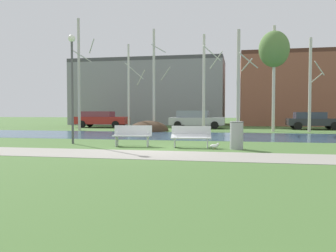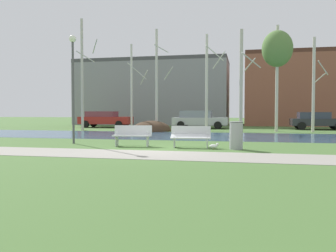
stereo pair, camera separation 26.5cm
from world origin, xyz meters
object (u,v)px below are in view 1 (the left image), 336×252
object	(u,v)px
trash_bin	(237,135)
parked_sedan_second_silver	(196,119)
bench_right	(191,136)
seagull	(215,146)
parked_van_nearest_red	(101,119)
bench_left	(132,135)
streetlamp	(72,70)
parked_hatch_third_dark	(313,120)

from	to	relation	value
trash_bin	parked_sedan_second_silver	bearing A→B (deg)	102.01
bench_right	seagull	distance (m)	1.14
parked_van_nearest_red	parked_sedan_second_silver	bearing A→B (deg)	0.82
bench_left	trash_bin	distance (m)	4.28
bench_right	parked_van_nearest_red	world-z (taller)	parked_van_nearest_red
streetlamp	bench_left	bearing A→B (deg)	-11.59
trash_bin	parked_van_nearest_red	xyz separation A→B (m)	(-12.20, 16.38, 0.23)
parked_sedan_second_silver	parked_hatch_third_dark	world-z (taller)	parked_sedan_second_silver
bench_right	parked_van_nearest_red	bearing A→B (deg)	122.83
parked_hatch_third_dark	streetlamp	bearing A→B (deg)	-130.59
parked_van_nearest_red	bench_left	bearing A→B (deg)	-63.81
bench_left	parked_van_nearest_red	world-z (taller)	parked_van_nearest_red
trash_bin	seagull	world-z (taller)	trash_bin
trash_bin	parked_sedan_second_silver	distance (m)	16.87
bench_left	seagull	world-z (taller)	bench_left
bench_left	streetlamp	distance (m)	4.17
streetlamp	parked_sedan_second_silver	bearing A→B (deg)	76.49
trash_bin	streetlamp	world-z (taller)	streetlamp
streetlamp	parked_hatch_third_dark	bearing A→B (deg)	49.41
bench_right	parked_hatch_third_dark	distance (m)	17.98
bench_left	parked_hatch_third_dark	world-z (taller)	parked_hatch_third_dark
bench_right	parked_van_nearest_red	size ratio (longest dim) A/B	0.34
bench_left	trash_bin	xyz separation A→B (m)	(4.27, -0.27, 0.08)
trash_bin	parked_hatch_third_dark	bearing A→B (deg)	69.77
trash_bin	bench_right	bearing A→B (deg)	171.58
parked_sedan_second_silver	trash_bin	bearing A→B (deg)	-77.99
bench_left	parked_sedan_second_silver	distance (m)	16.26
bench_right	parked_hatch_third_dark	world-z (taller)	parked_hatch_third_dark
streetlamp	parked_sedan_second_silver	xyz separation A→B (m)	(3.75, 15.62, -2.50)
bench_right	streetlamp	world-z (taller)	streetlamp
bench_left	seagull	xyz separation A→B (m)	(3.44, -0.48, -0.34)
bench_right	parked_sedan_second_silver	bearing A→B (deg)	96.00
seagull	parked_hatch_third_dark	size ratio (longest dim) A/B	0.09
bench_right	parked_van_nearest_red	distance (m)	19.18
seagull	bench_left	bearing A→B (deg)	172.04
streetlamp	parked_van_nearest_red	bearing A→B (deg)	107.66
bench_left	parked_sedan_second_silver	xyz separation A→B (m)	(0.76, 16.24, 0.33)
seagull	parked_van_nearest_red	distance (m)	20.12
parked_van_nearest_red	streetlamp	bearing A→B (deg)	-72.34
parked_hatch_third_dark	bench_left	bearing A→B (deg)	-122.58
bench_right	trash_bin	bearing A→B (deg)	-8.42
bench_left	parked_van_nearest_red	xyz separation A→B (m)	(-7.93, 16.11, 0.31)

